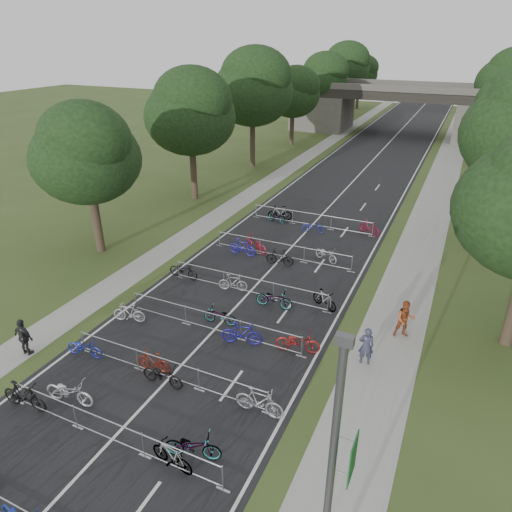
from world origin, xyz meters
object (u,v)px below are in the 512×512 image
Objects in this scene: overpass_bridge at (400,109)px; pedestrian_b at (405,319)px; pedestrian_a at (366,346)px; lamppost at (331,483)px; pedestrian_c at (24,337)px.

pedestrian_b is at bearing -80.43° from overpass_bridge.
pedestrian_b is (1.24, 2.76, 0.05)m from pedestrian_a.
lamppost is at bearing 80.30° from pedestrian_a.
overpass_bridge is at bearing 76.90° from pedestrian_b.
lamppost is 12.97m from pedestrian_b.
pedestrian_a is at bearing -157.11° from pedestrian_c.
lamppost is at bearing -113.49° from pedestrian_b.
pedestrian_c is (-15.31, -8.59, -0.04)m from pedestrian_b.
lamppost reaches higher than pedestrian_c.
overpass_bridge is 16.96× the size of pedestrian_a.
pedestrian_c reaches higher than pedestrian_a.
lamppost is 10.40m from pedestrian_a.
overpass_bridge is 53.78m from pedestrian_a.
pedestrian_c is at bearing -173.39° from pedestrian_b.
pedestrian_a is (7.27, -53.22, -2.62)m from overpass_bridge.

